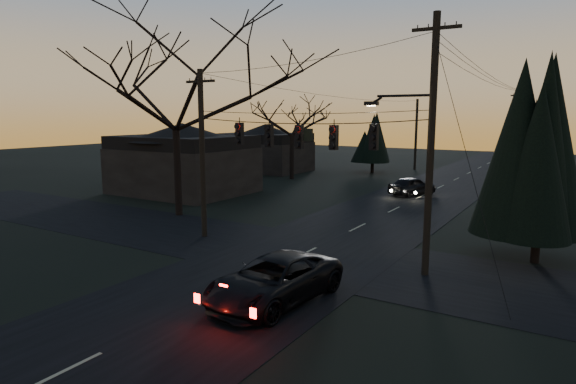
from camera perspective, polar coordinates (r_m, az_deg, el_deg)
The scene contains 16 objects.
ground_plane at distance 14.86m, azimuth -18.40°, elevation -16.34°, with size 160.00×160.00×0.00m, color black.
main_road at distance 30.95m, azimuth 11.21°, elevation -2.69°, with size 8.00×120.00×0.02m, color black.
cross_road at distance 22.12m, azimuth 1.97°, elevation -7.31°, with size 60.00×7.00×0.02m, color black.
utility_pole_right at distance 20.10m, azimuth 15.90°, elevation -9.40°, with size 5.00×0.30×10.00m, color black, non-canonical shape.
utility_pole_left at distance 25.52m, azimuth -9.85°, elevation -5.21°, with size 1.80×0.30×8.50m, color black, non-canonical shape.
utility_pole_far_r at distance 47.12m, azimuth 25.32°, elevation 0.64°, with size 1.80×0.30×8.50m, color black, non-canonical shape.
utility_pole_far_l at distance 57.22m, azimuth 14.77°, elevation 2.58°, with size 0.30×0.30×8.00m, color black, non-canonical shape.
span_signal_assembly at distance 21.35m, azimuth 1.49°, elevation 6.66°, with size 11.50×0.44×1.46m.
bare_tree_left at distance 30.55m, azimuth -13.28°, elevation 11.16°, with size 11.13×11.13×10.67m.
evergreen_right at distance 22.58m, azimuth 28.04°, elevation 4.15°, with size 3.94×3.94×8.27m.
bare_tree_dist at distance 46.84m, azimuth 0.45°, elevation 8.76°, with size 6.50×6.50×8.49m.
evergreen_dist at distance 53.08m, azimuth 10.05°, elevation 6.20°, with size 3.79×3.79×6.11m.
house_left_near at distance 39.70m, azimuth -12.32°, elevation 3.94°, with size 10.00×8.00×5.60m.
house_left_far at distance 54.01m, azimuth -2.76°, elevation 5.27°, with size 9.00×7.00×5.20m.
suv_near at distance 16.47m, azimuth -1.67°, elevation -10.42°, with size 2.52×5.46×1.52m, color black.
sedan_oncoming_a at distance 38.92m, azimuth 14.50°, elevation 0.68°, with size 1.71×4.25×1.45m, color black.
Camera 1 is at (10.50, -8.43, 6.29)m, focal length 30.00 mm.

